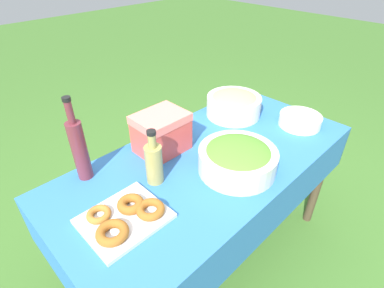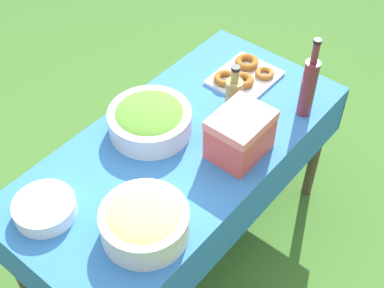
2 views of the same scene
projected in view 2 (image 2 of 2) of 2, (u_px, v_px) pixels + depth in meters
name	position (u px, v px, depth m)	size (l,w,h in m)	color
ground_plane	(183.00, 244.00, 2.60)	(14.00, 14.00, 0.00)	#3D6B28
picnic_table	(181.00, 161.00, 2.16)	(1.45, 0.70, 0.70)	#2D6BB2
salad_bowl	(150.00, 119.00, 2.10)	(0.33, 0.33, 0.12)	silver
pasta_bowl	(144.00, 221.00, 1.75)	(0.30, 0.30, 0.13)	silver
donut_platter	(244.00, 75.00, 2.36)	(0.28, 0.24, 0.05)	silver
plate_stack	(45.00, 208.00, 1.84)	(0.22, 0.22, 0.06)	white
olive_oil_bottle	(234.00, 96.00, 2.15)	(0.07, 0.07, 0.24)	#998E4C
wine_bottle	(309.00, 86.00, 2.11)	(0.06, 0.06, 0.36)	maroon
cooler_box	(240.00, 135.00, 2.00)	(0.23, 0.18, 0.19)	#E04C42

